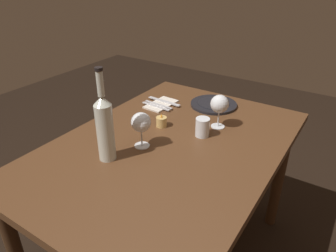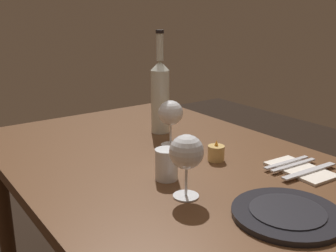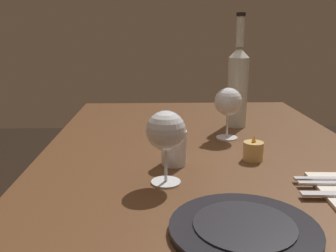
% 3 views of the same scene
% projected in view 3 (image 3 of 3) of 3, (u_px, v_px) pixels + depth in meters
% --- Properties ---
extents(dining_table, '(1.30, 0.90, 0.74)m').
position_uv_depth(dining_table, '(201.00, 175.00, 1.11)').
color(dining_table, '#56351E').
rests_on(dining_table, ground).
extents(wine_glass_left, '(0.09, 0.09, 0.16)m').
position_uv_depth(wine_glass_left, '(166.00, 132.00, 0.80)').
color(wine_glass_left, white).
rests_on(wine_glass_left, dining_table).
extents(wine_glass_right, '(0.08, 0.08, 0.16)m').
position_uv_depth(wine_glass_right, '(228.00, 103.00, 1.14)').
color(wine_glass_right, white).
rests_on(wine_glass_right, dining_table).
extents(wine_bottle, '(0.07, 0.07, 0.38)m').
position_uv_depth(wine_bottle, '(238.00, 84.00, 1.28)').
color(wine_bottle, silver).
rests_on(wine_bottle, dining_table).
extents(water_tumbler, '(0.06, 0.06, 0.09)m').
position_uv_depth(water_tumbler, '(174.00, 150.00, 0.94)').
color(water_tumbler, white).
rests_on(water_tumbler, dining_table).
extents(votive_candle, '(0.05, 0.05, 0.07)m').
position_uv_depth(votive_candle, '(253.00, 151.00, 0.97)').
color(votive_candle, '#DBB266').
rests_on(votive_candle, dining_table).
extents(dinner_plate, '(0.25, 0.25, 0.02)m').
position_uv_depth(dinner_plate, '(244.00, 229.00, 0.63)').
color(dinner_plate, black).
rests_on(dinner_plate, dining_table).
extents(fork_outer, '(0.02, 0.18, 0.00)m').
position_uv_depth(fork_outer, '(335.00, 179.00, 0.83)').
color(fork_outer, silver).
rests_on(fork_outer, folded_napkin).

